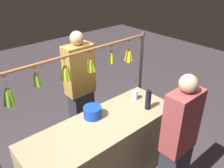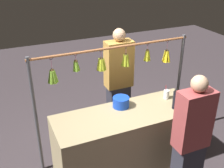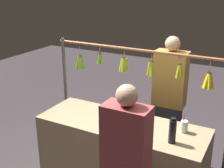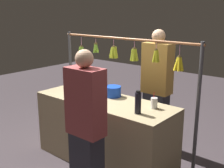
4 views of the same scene
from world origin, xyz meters
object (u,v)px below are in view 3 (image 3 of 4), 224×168
Objects in this scene: drink_cup at (184,126)px; vendor_person at (169,103)px; blue_bucket at (128,111)px; water_bottle at (172,131)px.

drink_cup is 0.11× the size of vendor_person.
vendor_person reaches higher than blue_bucket.
water_bottle is 1.35× the size of drink_cup.
vendor_person reaches higher than drink_cup.
vendor_person is at bearing -70.19° from water_bottle.
blue_bucket is at bearing 67.46° from vendor_person.
blue_bucket is 1.12× the size of drink_cup.
drink_cup is (-0.68, 0.05, -0.00)m from blue_bucket.
drink_cup is 0.83m from vendor_person.
water_bottle reaches higher than drink_cup.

